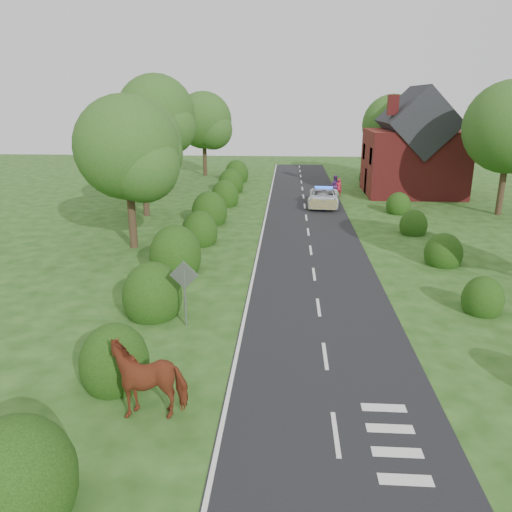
# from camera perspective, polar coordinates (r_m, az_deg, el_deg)

# --- Properties ---
(ground) EXTENTS (120.00, 120.00, 0.00)m
(ground) POSITION_cam_1_polar(r_m,az_deg,el_deg) (16.81, 7.90, -11.29)
(ground) COLOR #214514
(road) EXTENTS (6.00, 70.00, 0.02)m
(road) POSITION_cam_1_polar(r_m,az_deg,el_deg) (30.80, 6.05, 2.27)
(road) COLOR black
(road) RESTS_ON ground
(road_markings) EXTENTS (4.96, 70.00, 0.01)m
(road_markings) POSITION_cam_1_polar(r_m,az_deg,el_deg) (28.77, 3.01, 1.28)
(road_markings) COLOR white
(road_markings) RESTS_ON road
(hedgerow_left) EXTENTS (2.75, 50.41, 3.00)m
(hedgerow_left) POSITION_cam_1_polar(r_m,az_deg,el_deg) (27.87, -7.16, 2.18)
(hedgerow_left) COLOR black
(hedgerow_left) RESTS_ON ground
(hedgerow_right) EXTENTS (2.10, 45.78, 2.10)m
(hedgerow_right) POSITION_cam_1_polar(r_m,az_deg,el_deg) (28.11, 19.93, 0.96)
(hedgerow_right) COLOR black
(hedgerow_right) RESTS_ON ground
(tree_left_a) EXTENTS (5.74, 5.60, 8.38)m
(tree_left_a) POSITION_cam_1_polar(r_m,az_deg,el_deg) (28.00, -14.11, 11.43)
(tree_left_a) COLOR #332316
(tree_left_a) RESTS_ON ground
(tree_left_b) EXTENTS (5.74, 5.60, 8.07)m
(tree_left_b) POSITION_cam_1_polar(r_m,az_deg,el_deg) (36.08, -12.56, 12.32)
(tree_left_b) COLOR #332316
(tree_left_b) RESTS_ON ground
(tree_left_c) EXTENTS (6.97, 6.80, 10.22)m
(tree_left_c) POSITION_cam_1_polar(r_m,az_deg,el_deg) (45.98, -10.99, 15.30)
(tree_left_c) COLOR #332316
(tree_left_c) RESTS_ON ground
(tree_left_d) EXTENTS (6.15, 6.00, 8.89)m
(tree_left_d) POSITION_cam_1_polar(r_m,az_deg,el_deg) (55.32, -5.74, 14.92)
(tree_left_d) COLOR #332316
(tree_left_d) RESTS_ON ground
(tree_right_c) EXTENTS (6.15, 6.00, 8.58)m
(tree_right_c) POSITION_cam_1_polar(r_m,az_deg,el_deg) (53.67, 15.57, 13.99)
(tree_right_c) COLOR #332316
(tree_right_c) RESTS_ON ground
(road_sign) EXTENTS (1.06, 0.08, 2.53)m
(road_sign) POSITION_cam_1_polar(r_m,az_deg,el_deg) (18.26, -8.18, -3.19)
(road_sign) COLOR gray
(road_sign) RESTS_ON ground
(house) EXTENTS (8.00, 7.40, 9.17)m
(house) POSITION_cam_1_polar(r_m,az_deg,el_deg) (46.18, 17.61, 11.41)
(house) COLOR maroon
(house) RESTS_ON ground
(cow) EXTENTS (2.58, 1.66, 1.71)m
(cow) POSITION_cam_1_polar(r_m,az_deg,el_deg) (14.04, -12.03, -13.76)
(cow) COLOR brown
(cow) RESTS_ON ground
(police_van) EXTENTS (2.71, 5.23, 1.54)m
(police_van) POSITION_cam_1_polar(r_m,az_deg,el_deg) (39.71, 7.71, 6.68)
(police_van) COLOR silver
(police_van) RESTS_ON ground
(pedestrian_red) EXTENTS (0.62, 0.48, 1.53)m
(pedestrian_red) POSITION_cam_1_polar(r_m,az_deg,el_deg) (43.99, 9.43, 7.73)
(pedestrian_red) COLOR red
(pedestrian_red) RESTS_ON ground
(pedestrian_purple) EXTENTS (0.99, 0.85, 1.79)m
(pedestrian_purple) POSITION_cam_1_polar(r_m,az_deg,el_deg) (44.12, 8.98, 7.96)
(pedestrian_purple) COLOR #52276B
(pedestrian_purple) RESTS_ON ground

